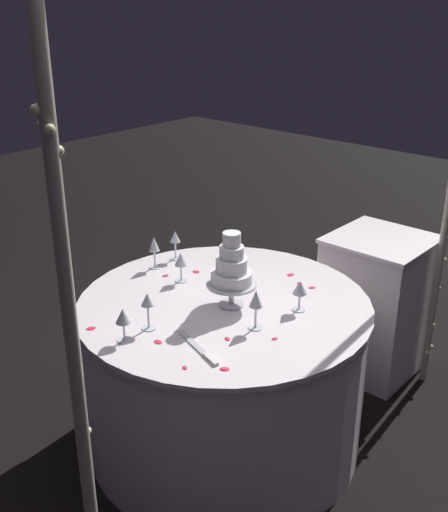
{
  "coord_description": "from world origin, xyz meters",
  "views": [
    {
      "loc": [
        1.84,
        1.63,
        2.02
      ],
      "look_at": [
        0.0,
        0.0,
        0.97
      ],
      "focal_mm": 43.73,
      "sensor_mm": 36.0,
      "label": 1
    }
  ],
  "objects_px": {
    "wine_glass_2": "(256,301)",
    "cake_knife": "(200,349)",
    "wine_glass_1": "(300,289)",
    "tiered_cake": "(232,269)",
    "wine_glass_6": "(123,317)",
    "wine_glass_3": "(148,302)",
    "wine_glass_5": "(181,261)",
    "side_table": "(375,304)",
    "decorative_arch": "(334,140)",
    "main_table": "(224,373)",
    "wine_glass_0": "(175,239)",
    "wine_glass_4": "(154,246)"
  },
  "relations": [
    {
      "from": "main_table",
      "to": "cake_knife",
      "type": "xyz_separation_m",
      "value": [
        0.36,
        0.2,
        0.38
      ]
    },
    {
      "from": "wine_glass_0",
      "to": "wine_glass_5",
      "type": "height_order",
      "value": "wine_glass_0"
    },
    {
      "from": "wine_glass_2",
      "to": "wine_glass_6",
      "type": "bearing_deg",
      "value": -37.51
    },
    {
      "from": "side_table",
      "to": "wine_glass_0",
      "type": "xyz_separation_m",
      "value": [
        0.84,
        -0.72,
        0.45
      ]
    },
    {
      "from": "wine_glass_3",
      "to": "cake_knife",
      "type": "height_order",
      "value": "wine_glass_3"
    },
    {
      "from": "main_table",
      "to": "wine_glass_0",
      "type": "relative_size",
      "value": 8.61
    },
    {
      "from": "wine_glass_0",
      "to": "wine_glass_5",
      "type": "relative_size",
      "value": 1.05
    },
    {
      "from": "main_table",
      "to": "side_table",
      "type": "relative_size",
      "value": 1.64
    },
    {
      "from": "main_table",
      "to": "wine_glass_0",
      "type": "bearing_deg",
      "value": -111.22
    },
    {
      "from": "wine_glass_6",
      "to": "cake_knife",
      "type": "height_order",
      "value": "wine_glass_6"
    },
    {
      "from": "wine_glass_4",
      "to": "wine_glass_5",
      "type": "bearing_deg",
      "value": 83.58
    },
    {
      "from": "wine_glass_1",
      "to": "wine_glass_3",
      "type": "relative_size",
      "value": 0.87
    },
    {
      "from": "decorative_arch",
      "to": "wine_glass_3",
      "type": "relative_size",
      "value": 14.65
    },
    {
      "from": "wine_glass_5",
      "to": "decorative_arch",
      "type": "bearing_deg",
      "value": 87.83
    },
    {
      "from": "main_table",
      "to": "wine_glass_6",
      "type": "relative_size",
      "value": 9.26
    },
    {
      "from": "wine_glass_2",
      "to": "wine_glass_6",
      "type": "height_order",
      "value": "wine_glass_2"
    },
    {
      "from": "wine_glass_5",
      "to": "wine_glass_2",
      "type": "bearing_deg",
      "value": 78.05
    },
    {
      "from": "wine_glass_0",
      "to": "wine_glass_3",
      "type": "xyz_separation_m",
      "value": [
        0.57,
        0.43,
        0.01
      ]
    },
    {
      "from": "main_table",
      "to": "wine_glass_2",
      "type": "relative_size",
      "value": 7.66
    },
    {
      "from": "wine_glass_6",
      "to": "wine_glass_0",
      "type": "bearing_deg",
      "value": -148.42
    },
    {
      "from": "side_table",
      "to": "cake_knife",
      "type": "distance_m",
      "value": 1.44
    },
    {
      "from": "cake_knife",
      "to": "wine_glass_5",
      "type": "bearing_deg",
      "value": -128.39
    },
    {
      "from": "wine_glass_1",
      "to": "wine_glass_2",
      "type": "bearing_deg",
      "value": -9.71
    },
    {
      "from": "wine_glass_3",
      "to": "tiered_cake",
      "type": "bearing_deg",
      "value": 162.73
    },
    {
      "from": "wine_glass_1",
      "to": "wine_glass_6",
      "type": "bearing_deg",
      "value": -28.68
    },
    {
      "from": "wine_glass_2",
      "to": "cake_knife",
      "type": "height_order",
      "value": "wine_glass_2"
    },
    {
      "from": "wine_glass_1",
      "to": "cake_knife",
      "type": "xyz_separation_m",
      "value": [
        0.52,
        -0.09,
        -0.1
      ]
    },
    {
      "from": "wine_glass_4",
      "to": "cake_knife",
      "type": "bearing_deg",
      "value": 59.46
    },
    {
      "from": "wine_glass_4",
      "to": "cake_knife",
      "type": "relative_size",
      "value": 0.58
    },
    {
      "from": "side_table",
      "to": "cake_knife",
      "type": "height_order",
      "value": "side_table"
    },
    {
      "from": "main_table",
      "to": "wine_glass_3",
      "type": "xyz_separation_m",
      "value": [
        0.38,
        -0.08,
        0.49
      ]
    },
    {
      "from": "wine_glass_3",
      "to": "wine_glass_5",
      "type": "relative_size",
      "value": 1.11
    },
    {
      "from": "side_table",
      "to": "decorative_arch",
      "type": "bearing_deg",
      "value": 15.9
    },
    {
      "from": "tiered_cake",
      "to": "wine_glass_6",
      "type": "xyz_separation_m",
      "value": [
        0.51,
        -0.12,
        -0.07
      ]
    },
    {
      "from": "wine_glass_4",
      "to": "cake_knife",
      "type": "distance_m",
      "value": 0.83
    },
    {
      "from": "wine_glass_6",
      "to": "cake_knife",
      "type": "xyz_separation_m",
      "value": [
        -0.14,
        0.27,
        -0.1
      ]
    },
    {
      "from": "wine_glass_0",
      "to": "cake_knife",
      "type": "relative_size",
      "value": 0.53
    },
    {
      "from": "tiered_cake",
      "to": "cake_knife",
      "type": "distance_m",
      "value": 0.43
    },
    {
      "from": "decorative_arch",
      "to": "wine_glass_0",
      "type": "bearing_deg",
      "value": -101.06
    },
    {
      "from": "wine_glass_1",
      "to": "cake_knife",
      "type": "bearing_deg",
      "value": -10.07
    },
    {
      "from": "decorative_arch",
      "to": "wine_glass_5",
      "type": "height_order",
      "value": "decorative_arch"
    },
    {
      "from": "cake_knife",
      "to": "tiered_cake",
      "type": "bearing_deg",
      "value": -157.18
    },
    {
      "from": "wine_glass_0",
      "to": "wine_glass_6",
      "type": "relative_size",
      "value": 1.08
    },
    {
      "from": "tiered_cake",
      "to": "wine_glass_4",
      "type": "relative_size",
      "value": 2.06
    },
    {
      "from": "wine_glass_3",
      "to": "wine_glass_6",
      "type": "height_order",
      "value": "wine_glass_3"
    },
    {
      "from": "wine_glass_1",
      "to": "tiered_cake",
      "type": "bearing_deg",
      "value": -57.65
    },
    {
      "from": "main_table",
      "to": "wine_glass_0",
      "type": "xyz_separation_m",
      "value": [
        -0.2,
        -0.51,
        0.48
      ]
    },
    {
      "from": "decorative_arch",
      "to": "wine_glass_6",
      "type": "height_order",
      "value": "decorative_arch"
    },
    {
      "from": "wine_glass_0",
      "to": "cake_knife",
      "type": "distance_m",
      "value": 0.91
    },
    {
      "from": "main_table",
      "to": "cake_knife",
      "type": "distance_m",
      "value": 0.56
    }
  ]
}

